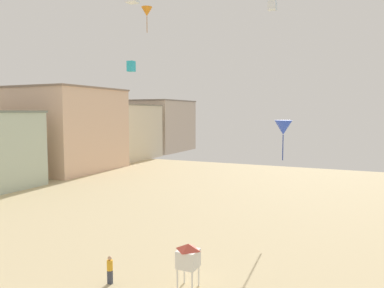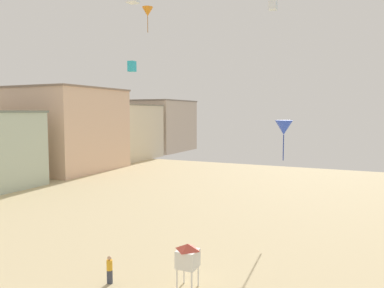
{
  "view_description": "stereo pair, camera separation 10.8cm",
  "coord_description": "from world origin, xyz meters",
  "px_view_note": "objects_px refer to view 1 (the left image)",
  "views": [
    {
      "loc": [
        16.49,
        -8.61,
        9.86
      ],
      "look_at": [
        5.79,
        15.06,
        7.66
      ],
      "focal_mm": 34.93,
      "sensor_mm": 36.0,
      "label": 1
    },
    {
      "loc": [
        16.59,
        -8.57,
        9.86
      ],
      "look_at": [
        5.79,
        15.06,
        7.66
      ],
      "focal_mm": 34.93,
      "sensor_mm": 36.0,
      "label": 2
    }
  ],
  "objects_px": {
    "kite_white_box": "(272,4)",
    "kite_flyer": "(110,268)",
    "kite_orange_delta": "(147,12)",
    "lifeguard_stand": "(188,256)",
    "kite_blue_delta": "(283,128)",
    "kite_cyan_box": "(131,66)"
  },
  "relations": [
    {
      "from": "kite_blue_delta",
      "to": "kite_cyan_box",
      "type": "bearing_deg",
      "value": 170.11
    },
    {
      "from": "lifeguard_stand",
      "to": "kite_flyer",
      "type": "bearing_deg",
      "value": -156.29
    },
    {
      "from": "lifeguard_stand",
      "to": "kite_orange_delta",
      "type": "xyz_separation_m",
      "value": [
        -16.5,
        23.2,
        20.66
      ]
    },
    {
      "from": "lifeguard_stand",
      "to": "kite_blue_delta",
      "type": "xyz_separation_m",
      "value": [
        1.81,
        17.7,
        6.57
      ]
    },
    {
      "from": "kite_blue_delta",
      "to": "kite_white_box",
      "type": "bearing_deg",
      "value": 114.92
    },
    {
      "from": "kite_cyan_box",
      "to": "kite_orange_delta",
      "type": "height_order",
      "value": "kite_orange_delta"
    },
    {
      "from": "kite_cyan_box",
      "to": "kite_blue_delta",
      "type": "distance_m",
      "value": 20.9
    },
    {
      "from": "kite_blue_delta",
      "to": "kite_orange_delta",
      "type": "relative_size",
      "value": 1.23
    },
    {
      "from": "lifeguard_stand",
      "to": "kite_white_box",
      "type": "bearing_deg",
      "value": 97.4
    },
    {
      "from": "kite_white_box",
      "to": "kite_orange_delta",
      "type": "bearing_deg",
      "value": 178.97
    },
    {
      "from": "lifeguard_stand",
      "to": "kite_orange_delta",
      "type": "distance_m",
      "value": 35.18
    },
    {
      "from": "lifeguard_stand",
      "to": "kite_blue_delta",
      "type": "bearing_deg",
      "value": 90.02
    },
    {
      "from": "kite_orange_delta",
      "to": "kite_white_box",
      "type": "bearing_deg",
      "value": -1.03
    },
    {
      "from": "kite_flyer",
      "to": "kite_cyan_box",
      "type": "relative_size",
      "value": 1.28
    },
    {
      "from": "kite_flyer",
      "to": "kite_cyan_box",
      "type": "height_order",
      "value": "kite_cyan_box"
    },
    {
      "from": "kite_flyer",
      "to": "kite_blue_delta",
      "type": "xyz_separation_m",
      "value": [
        6.13,
        19.09,
        7.49
      ]
    },
    {
      "from": "kite_flyer",
      "to": "kite_white_box",
      "type": "relative_size",
      "value": 1.23
    },
    {
      "from": "lifeguard_stand",
      "to": "kite_orange_delta",
      "type": "height_order",
      "value": "kite_orange_delta"
    },
    {
      "from": "lifeguard_stand",
      "to": "kite_cyan_box",
      "type": "bearing_deg",
      "value": 135.65
    },
    {
      "from": "kite_flyer",
      "to": "kite_orange_delta",
      "type": "relative_size",
      "value": 0.52
    },
    {
      "from": "lifeguard_stand",
      "to": "kite_orange_delta",
      "type": "bearing_deg",
      "value": 131.29
    },
    {
      "from": "kite_white_box",
      "to": "kite_flyer",
      "type": "bearing_deg",
      "value": -98.68
    }
  ]
}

